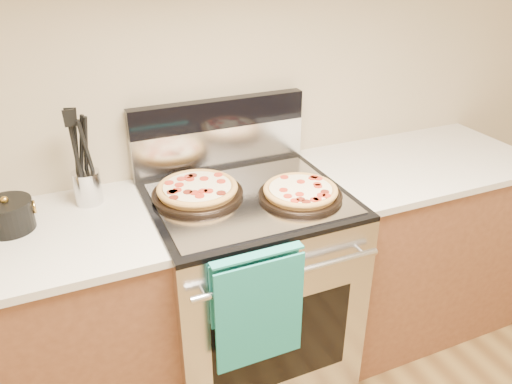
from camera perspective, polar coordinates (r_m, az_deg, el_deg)
name	(u,v)px	position (r m, az deg, el deg)	size (l,w,h in m)	color
wall_back	(214,66)	(2.10, -4.87, 14.18)	(4.00, 4.00, 0.00)	tan
range_body	(248,292)	(2.20, -0.90, -11.33)	(0.76, 0.68, 0.90)	#B7B7BC
oven_window	(282,343)	(1.97, 3.02, -16.91)	(0.56, 0.01, 0.40)	black
cooktop	(247,198)	(1.95, -1.00, -0.69)	(0.76, 0.68, 0.02)	black
backsplash_lower	(220,147)	(2.17, -4.17, 5.18)	(0.76, 0.06, 0.18)	silver
backsplash_upper	(218,113)	(2.12, -4.31, 8.95)	(0.76, 0.06, 0.12)	black
oven_handle	(290,274)	(1.72, 3.90, -9.35)	(0.03, 0.03, 0.70)	silver
dish_towel	(257,307)	(1.74, 0.17, -12.95)	(0.32, 0.05, 0.42)	teal
foil_sheet	(250,198)	(1.92, -0.66, -0.73)	(0.70, 0.55, 0.01)	gray
cabinet_left	(29,348)	(2.14, -24.48, -15.95)	(1.00, 0.62, 0.88)	brown
countertop_left	(1,247)	(1.88, -27.12, -5.62)	(1.02, 0.64, 0.03)	beige
cabinet_right	(408,246)	(2.62, 16.97, -5.87)	(1.00, 0.62, 0.88)	brown
countertop_right	(422,162)	(2.42, 18.41, 3.23)	(1.02, 0.64, 0.03)	beige
pepperoni_pizza_back	(197,190)	(1.93, -6.71, 0.21)	(0.35, 0.35, 0.05)	#A76E33
pepperoni_pizza_front	(300,192)	(1.92, 5.10, 0.00)	(0.32, 0.32, 0.04)	#A76E33
utensil_crock	(88,187)	(1.99, -18.68, 0.52)	(0.10, 0.10, 0.13)	silver
saucepan	(9,217)	(1.92, -26.41, -2.55)	(0.16, 0.16, 0.10)	black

